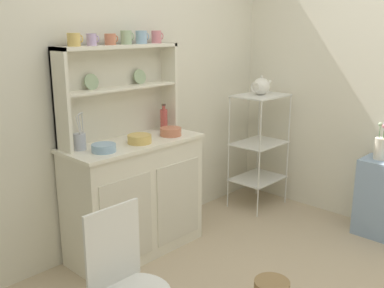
{
  "coord_description": "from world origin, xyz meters",
  "views": [
    {
      "loc": [
        -2.03,
        -1.05,
        1.66
      ],
      "look_at": [
        0.26,
        1.12,
        0.81
      ],
      "focal_mm": 41.75,
      "sensor_mm": 36.0,
      "label": 1
    }
  ],
  "objects": [
    {
      "name": "porcelain_teapot",
      "position": [
        1.27,
        1.23,
        1.13
      ],
      "size": [
        0.24,
        0.15,
        0.17
      ],
      "color": "white",
      "rests_on": "bakers_rack"
    },
    {
      "name": "bakers_rack",
      "position": [
        1.27,
        1.23,
        0.65
      ],
      "size": [
        0.48,
        0.36,
        1.05
      ],
      "color": "silver",
      "rests_on": "ground"
    },
    {
      "name": "bowl_mixing_large",
      "position": [
        -0.39,
        1.29,
        0.88
      ],
      "size": [
        0.16,
        0.16,
        0.05
      ],
      "primitive_type": "cylinder",
      "color": "#8EB2D1",
      "rests_on": "hutch_cabinet"
    },
    {
      "name": "bowl_floral_medium",
      "position": [
        -0.09,
        1.29,
        0.89
      ],
      "size": [
        0.17,
        0.17,
        0.06
      ],
      "primitive_type": "cylinder",
      "color": "#DBB760",
      "rests_on": "hutch_cabinet"
    },
    {
      "name": "hutch_shelf_unit",
      "position": [
        -0.09,
        1.53,
        1.25
      ],
      "size": [
        0.97,
        0.18,
        0.67
      ],
      "color": "silver",
      "rests_on": "hutch_cabinet"
    },
    {
      "name": "cup_lilac_1",
      "position": [
        -0.31,
        1.49,
        1.57
      ],
      "size": [
        0.08,
        0.07,
        0.08
      ],
      "color": "#B79ECC",
      "rests_on": "hutch_shelf_unit"
    },
    {
      "name": "cup_gold_0",
      "position": [
        -0.44,
        1.49,
        1.57
      ],
      "size": [
        0.1,
        0.08,
        0.08
      ],
      "color": "#DBB760",
      "rests_on": "hutch_shelf_unit"
    },
    {
      "name": "wire_chair",
      "position": [
        -0.9,
        0.45,
        0.52
      ],
      "size": [
        0.36,
        0.36,
        0.85
      ],
      "rotation": [
        0.0,
        0.0,
        0.44
      ],
      "color": "white",
      "rests_on": "ground"
    },
    {
      "name": "bowl_cream_small",
      "position": [
        0.21,
        1.29,
        0.89
      ],
      "size": [
        0.16,
        0.16,
        0.06
      ],
      "primitive_type": "cylinder",
      "color": "#C67556",
      "rests_on": "hutch_cabinet"
    },
    {
      "name": "hutch_cabinet",
      "position": [
        -0.09,
        1.37,
        0.44
      ],
      "size": [
        1.04,
        0.45,
        0.86
      ],
      "color": "silver",
      "rests_on": "ground"
    },
    {
      "name": "utensil_jar",
      "position": [
        -0.47,
        1.44,
        0.92
      ],
      "size": [
        0.08,
        0.08,
        0.25
      ],
      "color": "#B2B7C6",
      "rests_on": "hutch_cabinet"
    },
    {
      "name": "cup_sage_3",
      "position": [
        -0.02,
        1.49,
        1.57
      ],
      "size": [
        0.09,
        0.08,
        0.09
      ],
      "color": "#9EB78E",
      "rests_on": "hutch_shelf_unit"
    },
    {
      "name": "flower_vase",
      "position": [
        1.44,
        0.2,
        0.73
      ],
      "size": [
        0.09,
        0.09,
        0.3
      ],
      "color": "silver",
      "rests_on": "side_shelf_blue"
    },
    {
      "name": "cup_terracotta_2",
      "position": [
        -0.16,
        1.49,
        1.56
      ],
      "size": [
        0.09,
        0.08,
        0.08
      ],
      "color": "#C67556",
      "rests_on": "hutch_shelf_unit"
    },
    {
      "name": "wall_back",
      "position": [
        0.0,
        1.62,
        1.25
      ],
      "size": [
        3.84,
        0.05,
        2.5
      ],
      "primitive_type": "cube",
      "color": "silver",
      "rests_on": "ground"
    },
    {
      "name": "cup_rose_5",
      "position": [
        0.26,
        1.49,
        1.57
      ],
      "size": [
        0.09,
        0.07,
        0.09
      ],
      "color": "#D17A84",
      "rests_on": "hutch_shelf_unit"
    },
    {
      "name": "jam_bottle",
      "position": [
        0.29,
        1.45,
        0.95
      ],
      "size": [
        0.06,
        0.06,
        0.21
      ],
      "color": "#B74C47",
      "rests_on": "hutch_cabinet"
    },
    {
      "name": "cup_sky_4",
      "position": [
        0.12,
        1.49,
        1.57
      ],
      "size": [
        0.1,
        0.08,
        0.09
      ],
      "color": "#8EB2D1",
      "rests_on": "hutch_shelf_unit"
    }
  ]
}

